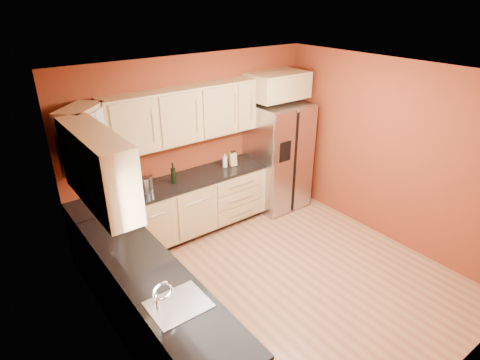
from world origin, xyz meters
The scene contains 23 objects.
floor centered at (0.00, 0.00, 0.00)m, with size 4.00×4.00×0.00m, color brown.
ceiling centered at (0.00, 0.00, 2.60)m, with size 4.00×4.00×0.00m, color white.
wall_back centered at (0.00, 2.00, 1.30)m, with size 4.00×0.04×2.60m, color maroon.
wall_front centered at (0.00, -2.00, 1.30)m, with size 4.00×0.04×2.60m, color maroon.
wall_left centered at (-2.00, 0.00, 1.30)m, with size 0.04×4.00×2.60m, color maroon.
wall_right centered at (2.00, 0.00, 1.30)m, with size 0.04×4.00×2.60m, color maroon.
base_cabinets_back centered at (-0.55, 1.70, 0.44)m, with size 2.90×0.60×0.88m, color tan.
base_cabinets_left centered at (-1.70, 0.00, 0.44)m, with size 0.60×2.80×0.88m, color tan.
countertop_back centered at (-0.55, 1.69, 0.90)m, with size 2.90×0.62×0.04m, color black.
countertop_left centered at (-1.69, 0.00, 0.90)m, with size 0.62×2.80×0.04m, color black.
upper_cabinets_back centered at (-0.25, 1.83, 1.83)m, with size 2.30×0.33×0.75m, color tan.
upper_cabinets_left centered at (-1.83, 0.72, 1.83)m, with size 0.33×1.35×0.75m, color tan.
corner_upper_cabinet centered at (-1.67, 1.67, 1.83)m, with size 0.62×0.33×0.75m, color tan.
over_fridge_cabinet centered at (1.35, 1.70, 2.05)m, with size 0.92×0.60×0.40m, color tan.
refrigerator centered at (1.35, 1.62, 0.89)m, with size 0.90×0.75×1.78m, color #B5B5BA.
window centered at (-1.98, -0.50, 1.55)m, with size 0.03×0.90×1.00m, color white.
sink_faucet centered at (-1.69, -0.50, 1.07)m, with size 0.50×0.42×0.30m, color silver, non-canonical shape.
canister_left centered at (-0.89, 1.75, 1.01)m, with size 0.11×0.11×0.18m, color #B5B5BA.
canister_right centered at (-0.99, 1.65, 1.03)m, with size 0.13×0.13×0.22m, color #B5B5BA.
wine_bottle_a centered at (-0.55, 1.69, 1.07)m, with size 0.07×0.07×0.30m, color black, non-canonical shape.
wine_bottle_b centered at (-1.31, 1.75, 1.08)m, with size 0.07×0.07×0.32m, color black, non-canonical shape.
knife_block centered at (0.48, 1.70, 1.02)m, with size 0.10×0.09×0.20m, color tan.
soap_dispenser centered at (0.35, 1.73, 1.02)m, with size 0.07×0.07×0.21m, color silver.
Camera 1 is at (-2.86, -2.95, 3.38)m, focal length 30.00 mm.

